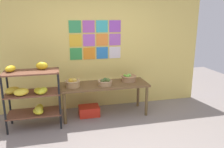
{
  "coord_description": "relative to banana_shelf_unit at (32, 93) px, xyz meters",
  "views": [
    {
      "loc": [
        -0.77,
        -2.91,
        2.04
      ],
      "look_at": [
        0.16,
        0.97,
        0.99
      ],
      "focal_mm": 36.24,
      "sensor_mm": 36.0,
      "label": 1
    }
  ],
  "objects": [
    {
      "name": "display_table",
      "position": [
        1.39,
        0.25,
        -0.07
      ],
      "size": [
        1.78,
        0.63,
        0.67
      ],
      "color": "brown",
      "rests_on": "ground"
    },
    {
      "name": "fruit_basket_right",
      "position": [
        1.38,
        0.14,
        0.07
      ],
      "size": [
        0.29,
        0.29,
        0.16
      ],
      "color": "tan",
      "rests_on": "display_table"
    },
    {
      "name": "banana_shelf_unit",
      "position": [
        0.0,
        0.0,
        0.0
      ],
      "size": [
        0.98,
        0.5,
        1.21
      ],
      "color": "black",
      "rests_on": "ground"
    },
    {
      "name": "fruit_basket_centre",
      "position": [
        0.75,
        0.2,
        0.09
      ],
      "size": [
        0.3,
        0.3,
        0.18
      ],
      "color": "tan",
      "rests_on": "display_table"
    },
    {
      "name": "produce_crate_under_table",
      "position": [
        1.06,
        0.26,
        -0.57
      ],
      "size": [
        0.42,
        0.31,
        0.2
      ],
      "primitive_type": "cube",
      "color": "red",
      "rests_on": "ground"
    },
    {
      "name": "fruit_basket_back_left",
      "position": [
        1.93,
        0.32,
        0.08
      ],
      "size": [
        0.32,
        0.32,
        0.16
      ],
      "color": "#A87D52",
      "rests_on": "display_table"
    },
    {
      "name": "back_wall_with_art",
      "position": [
        1.28,
        0.75,
        0.65
      ],
      "size": [
        4.89,
        0.07,
        2.63
      ],
      "color": "#E9CC64",
      "rests_on": "ground"
    }
  ]
}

